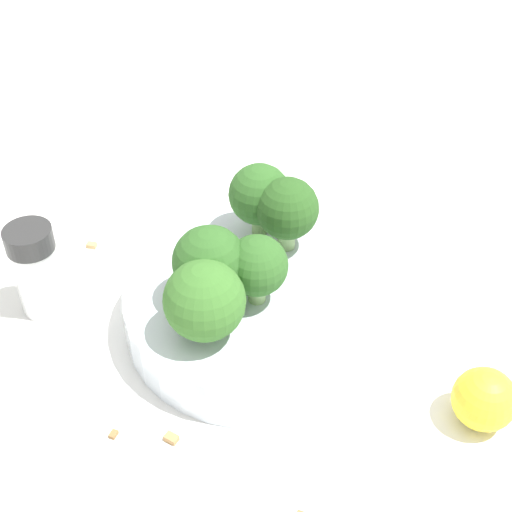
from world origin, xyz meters
TOP-DOWN VIEW (x-y plane):
  - ground_plane at (0.00, 0.00)m, footprint 3.00×3.00m
  - bowl at (0.00, 0.00)m, footprint 0.21×0.21m
  - broccoli_floret_0 at (0.04, 0.01)m, footprint 0.06×0.06m
  - broccoli_floret_1 at (-0.03, -0.05)m, footprint 0.05×0.05m
  - broccoli_floret_2 at (-0.00, 0.01)m, footprint 0.05×0.05m
  - broccoli_floret_3 at (0.04, 0.05)m, footprint 0.06×0.06m
  - broccoli_floret_4 at (-0.01, -0.07)m, footprint 0.05×0.05m
  - pepper_shaker at (0.18, -0.03)m, footprint 0.04×0.04m
  - lemon_wedge at (-0.16, 0.10)m, footprint 0.05×0.05m
  - almond_crumb_0 at (-0.03, -0.17)m, footprint 0.01×0.01m
  - almond_crumb_1 at (0.11, 0.10)m, footprint 0.01×0.01m
  - almond_crumb_2 at (0.07, 0.11)m, footprint 0.01×0.01m
  - almond_crumb_3 at (0.15, -0.11)m, footprint 0.01×0.01m

SIDE VIEW (x-z plane):
  - ground_plane at x=0.00m, z-range 0.00..0.00m
  - almond_crumb_0 at x=-0.03m, z-range 0.00..0.01m
  - almond_crumb_1 at x=0.11m, z-range 0.00..0.01m
  - almond_crumb_3 at x=0.15m, z-range 0.00..0.01m
  - almond_crumb_2 at x=0.07m, z-range 0.00..0.01m
  - bowl at x=0.00m, z-range 0.00..0.04m
  - lemon_wedge at x=-0.16m, z-range 0.00..0.05m
  - pepper_shaker at x=0.18m, z-range 0.00..0.08m
  - broccoli_floret_3 at x=0.04m, z-range 0.04..0.11m
  - broccoli_floret_2 at x=0.00m, z-range 0.05..0.10m
  - broccoli_floret_0 at x=0.04m, z-range 0.05..0.11m
  - broccoli_floret_1 at x=-0.03m, z-range 0.05..0.11m
  - broccoli_floret_4 at x=-0.01m, z-range 0.05..0.11m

